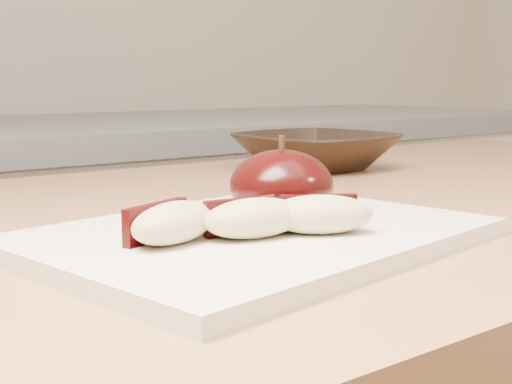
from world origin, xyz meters
TOP-DOWN VIEW (x-y plane):
  - cutting_board at (-0.06, 0.38)m, footprint 0.34×0.27m
  - apple_half at (-0.01, 0.42)m, footprint 0.09×0.09m
  - apple_wedge_a at (-0.13, 0.38)m, footprint 0.08×0.06m
  - apple_wedge_b at (-0.08, 0.36)m, footprint 0.08×0.04m
  - apple_wedge_c at (-0.04, 0.34)m, footprint 0.08×0.07m
  - bowl at (0.26, 0.67)m, footprint 0.20×0.20m

SIDE VIEW (x-z plane):
  - cutting_board at x=-0.06m, z-range 0.90..0.91m
  - bowl at x=0.26m, z-range 0.90..0.95m
  - apple_wedge_a at x=-0.13m, z-range 0.91..0.94m
  - apple_wedge_b at x=-0.08m, z-range 0.91..0.94m
  - apple_wedge_c at x=-0.04m, z-range 0.91..0.94m
  - apple_half at x=-0.01m, z-range 0.90..0.97m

